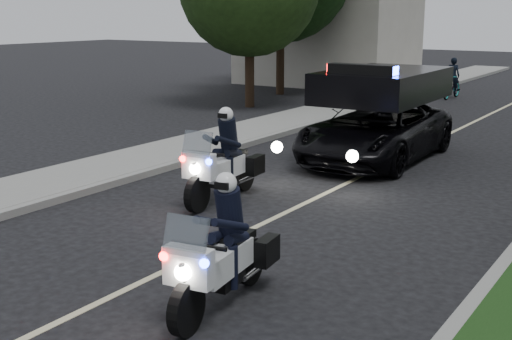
% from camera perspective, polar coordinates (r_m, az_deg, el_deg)
% --- Properties ---
extents(ground, '(120.00, 120.00, 0.00)m').
position_cam_1_polar(ground, '(9.01, -13.36, -10.99)').
color(ground, black).
rests_on(ground, ground).
extents(curb_left, '(0.20, 60.00, 0.15)m').
position_cam_1_polar(curb_left, '(18.94, -0.13, 2.42)').
color(curb_left, gray).
rests_on(curb_left, ground).
extents(sidewalk_left, '(2.00, 60.00, 0.16)m').
position_cam_1_polar(sidewalk_left, '(19.55, -2.83, 2.75)').
color(sidewalk_left, gray).
rests_on(sidewalk_left, ground).
extents(building_far, '(8.00, 6.00, 7.00)m').
position_cam_1_polar(building_far, '(35.43, 6.17, 12.98)').
color(building_far, '#A8A396').
rests_on(building_far, ground).
extents(lane_marking, '(0.12, 50.00, 0.01)m').
position_cam_1_polar(lane_marking, '(17.11, 11.45, 0.73)').
color(lane_marking, '#BFB78C').
rests_on(lane_marking, ground).
extents(police_moto_left, '(0.96, 2.24, 1.85)m').
position_cam_1_polar(police_moto_left, '(13.36, -2.82, -2.58)').
color(police_moto_left, silver).
rests_on(police_moto_left, ground).
extents(police_moto_right, '(0.98, 2.11, 1.73)m').
position_cam_1_polar(police_moto_right, '(8.73, -2.89, -11.43)').
color(police_moto_right, silver).
rests_on(police_moto_right, ground).
extents(police_suv, '(2.59, 5.45, 2.63)m').
position_cam_1_polar(police_suv, '(17.20, 10.02, 0.84)').
color(police_suv, black).
rests_on(police_suv, ground).
extents(bicycle, '(0.73, 1.93, 1.00)m').
position_cam_1_polar(bicycle, '(30.26, 16.22, 5.84)').
color(bicycle, black).
rests_on(bicycle, ground).
extents(cyclist, '(0.59, 0.42, 1.55)m').
position_cam_1_polar(cyclist, '(30.26, 16.22, 5.84)').
color(cyclist, black).
rests_on(cyclist, ground).
extents(tree_left_near, '(6.08, 6.08, 8.96)m').
position_cam_1_polar(tree_left_near, '(26.46, -0.54, 5.37)').
color(tree_left_near, '#203D14').
rests_on(tree_left_near, ground).
extents(tree_left_far, '(7.24, 7.24, 10.52)m').
position_cam_1_polar(tree_left_far, '(30.61, 2.04, 6.44)').
color(tree_left_far, black).
rests_on(tree_left_far, ground).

